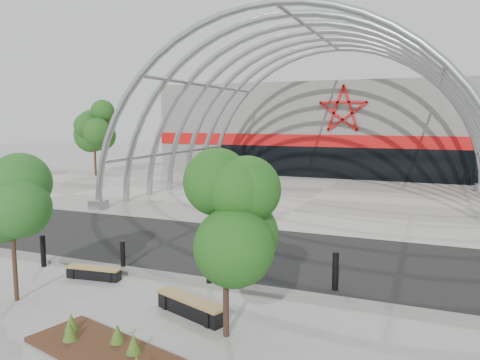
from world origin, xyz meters
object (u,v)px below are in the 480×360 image
street_tree_1 (226,210)px  bench_1 (191,307)px  street_tree_0 (11,203)px  bollard_2 (251,265)px  bench_0 (94,273)px

street_tree_1 → bench_1: 3.06m
street_tree_0 → bollard_2: size_ratio=3.90×
bench_0 → bollard_2: 4.88m
street_tree_0 → street_tree_1: size_ratio=0.92×
street_tree_1 → bollard_2: size_ratio=4.24×
street_tree_1 → bench_0: (-5.34, 1.95, -2.74)m
street_tree_0 → street_tree_1: 6.16m
bench_0 → bench_1: 4.27m
street_tree_1 → bench_0: street_tree_1 is taller
bench_0 → bench_1: size_ratio=0.82×
bench_0 → bollard_2: size_ratio=1.89×
street_tree_1 → street_tree_0: bearing=-177.8°
street_tree_1 → bollard_2: (-0.81, 3.72, -2.45)m
street_tree_1 → bench_1: bearing=152.1°
bench_1 → bollard_2: size_ratio=2.30×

